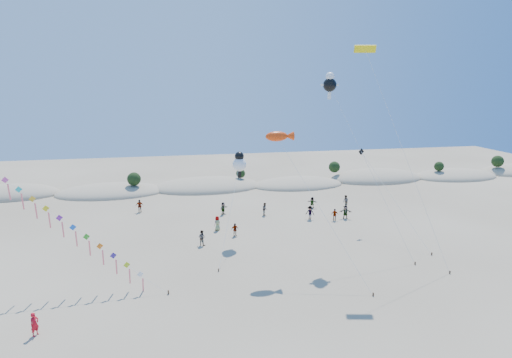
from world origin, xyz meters
The scene contains 9 objects.
ground centered at (0.00, 0.00, 0.00)m, with size 160.00×160.00×0.00m, color #817159.
dune_ridge centered at (1.06, 45.14, 0.11)m, with size 145.30×11.49×5.57m.
fish_kite centered at (4.75, 13.23, 12.73)m, with size 7.49×10.10×13.27m.
cartoon_kite_low centered at (1.84, 20.43, 8.91)m, with size 4.46×10.15×10.21m.
cartoon_kite_high centered at (11.14, 16.93, 17.78)m, with size 7.76×8.85×18.99m.
parafoil_kite centered at (13.16, 12.61, 20.54)m, with size 8.07×6.94×21.45m.
dark_kite centered at (18.52, 18.29, 6.53)m, with size 3.96×11.20×9.95m.
flyer_foreground centered at (-15.98, 3.06, 0.89)m, with size 0.65×0.43×1.78m, color red.
beachgoers centered at (7.43, 26.17, 0.87)m, with size 30.37×15.05×1.84m.
Camera 1 is at (-5.70, -27.27, 17.95)m, focal length 30.00 mm.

